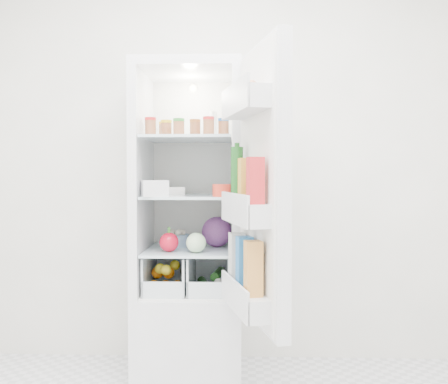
{
  "coord_description": "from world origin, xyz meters",
  "views": [
    {
      "loc": [
        0.09,
        -1.68,
        1.18
      ],
      "look_at": [
        0.01,
        0.95,
        1.08
      ],
      "focal_mm": 40.0,
      "sensor_mm": 36.0,
      "label": 1
    }
  ],
  "objects_px": {
    "refrigerator": "(191,261)",
    "fridge_door": "(258,192)",
    "red_cabbage": "(217,232)",
    "mushroom_bowl": "(177,240)"
  },
  "relations": [
    {
      "from": "refrigerator",
      "to": "fridge_door",
      "type": "relative_size",
      "value": 1.38
    },
    {
      "from": "red_cabbage",
      "to": "fridge_door",
      "type": "bearing_deg",
      "value": -71.02
    },
    {
      "from": "fridge_door",
      "to": "refrigerator",
      "type": "bearing_deg",
      "value": 16.66
    },
    {
      "from": "red_cabbage",
      "to": "mushroom_bowl",
      "type": "relative_size",
      "value": 1.17
    },
    {
      "from": "refrigerator",
      "to": "fridge_door",
      "type": "bearing_deg",
      "value": -59.26
    },
    {
      "from": "mushroom_bowl",
      "to": "fridge_door",
      "type": "height_order",
      "value": "fridge_door"
    },
    {
      "from": "fridge_door",
      "to": "red_cabbage",
      "type": "bearing_deg",
      "value": 4.91
    },
    {
      "from": "refrigerator",
      "to": "mushroom_bowl",
      "type": "bearing_deg",
      "value": 169.71
    },
    {
      "from": "refrigerator",
      "to": "red_cabbage",
      "type": "distance_m",
      "value": 0.23
    },
    {
      "from": "refrigerator",
      "to": "red_cabbage",
      "type": "xyz_separation_m",
      "value": [
        0.15,
        0.01,
        0.17
      ]
    }
  ]
}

